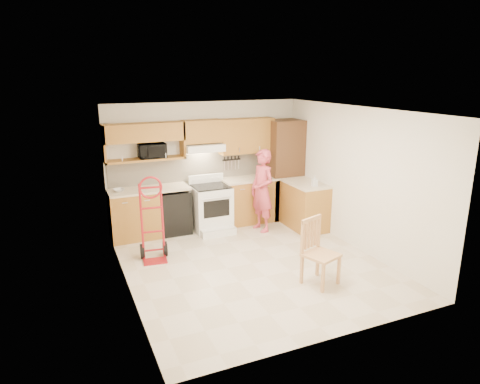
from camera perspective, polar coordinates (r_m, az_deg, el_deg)
floor at (r=7.13m, az=1.62°, el=-9.62°), size 4.00×4.50×0.02m
ceiling at (r=6.47m, az=1.80°, el=11.00°), size 4.00×4.50×0.02m
wall_back at (r=8.74m, az=-4.61°, el=3.79°), size 4.00×0.02×2.50m
wall_front at (r=4.85m, az=13.18°, el=-6.34°), size 4.00×0.02×2.50m
wall_left at (r=6.15m, az=-15.53°, el=-1.81°), size 0.02×4.50×2.50m
wall_right at (r=7.74m, az=15.31°, el=1.75°), size 0.02×4.50×2.50m
backsplash at (r=8.72m, az=-4.55°, el=3.44°), size 3.92×0.03×0.55m
lower_cab_left at (r=8.29m, az=-13.97°, el=-3.01°), size 0.90×0.60×0.90m
dishwasher at (r=8.44m, az=-8.95°, el=-2.57°), size 0.60×0.60×0.85m
lower_cab_right at (r=8.95m, az=1.18°, el=-1.15°), size 1.14×0.60×0.90m
countertop_left at (r=8.21m, az=-12.13°, el=0.35°), size 1.50×0.63×0.04m
countertop_right at (r=8.83m, az=1.19°, el=1.77°), size 1.14×0.63×0.04m
cab_return_right at (r=8.68m, az=8.63°, el=-1.88°), size 0.60×1.00×0.90m
countertop_return at (r=8.55m, az=8.75°, el=1.13°), size 0.63×1.00×0.04m
pantry_tall at (r=9.16m, az=5.87°, el=3.04°), size 0.70×0.60×2.10m
upper_cab_left at (r=8.13m, az=-12.75°, el=7.81°), size 1.50×0.33×0.34m
upper_shelf_mw at (r=8.21m, az=-12.54°, el=4.28°), size 1.50×0.33×0.04m
upper_cab_center at (r=8.42m, az=-5.10°, el=8.10°), size 0.76×0.33×0.44m
upper_cab_right at (r=8.78m, az=0.86°, el=7.55°), size 1.14×0.33×0.70m
range_hood at (r=8.40m, az=-4.91°, el=5.96°), size 0.76×0.46×0.14m
knife_strip at (r=8.88m, az=-1.13°, el=3.97°), size 0.40×0.05×0.29m
microwave at (r=8.21m, az=-11.70°, el=5.45°), size 0.50×0.34×0.28m
range at (r=8.40m, az=-3.75°, el=-1.70°), size 0.73×0.96×1.07m
person at (r=8.33m, az=2.98°, el=0.18°), size 0.49×0.65×1.63m
hand_truck at (r=7.17m, az=-11.62°, el=-4.11°), size 0.57×0.53×1.30m
dining_chair at (r=6.40m, az=10.81°, el=-7.98°), size 0.58×0.61×1.00m
soap_bottle at (r=8.26m, az=9.97°, el=1.47°), size 0.11×0.11×0.21m
bowl at (r=8.11m, az=-15.91°, el=0.25°), size 0.24×0.24×0.05m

